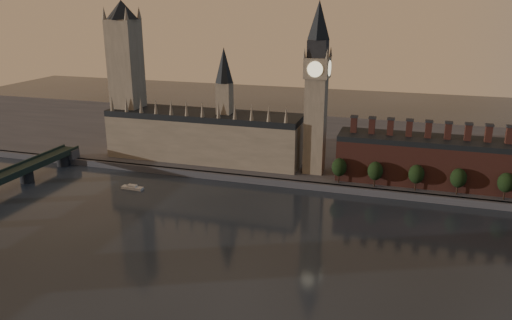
{
  "coord_description": "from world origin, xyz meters",
  "views": [
    {
      "loc": [
        61.95,
        -180.8,
        104.03
      ],
      "look_at": [
        -10.52,
        55.0,
        26.25
      ],
      "focal_mm": 35.0,
      "sensor_mm": 36.0,
      "label": 1
    }
  ],
  "objects": [
    {
      "name": "north_bank",
      "position": [
        0.0,
        178.04,
        2.0
      ],
      "size": [
        900.0,
        182.0,
        4.0
      ],
      "color": "#4D4D52",
      "rests_on": "ground"
    },
    {
      "name": "embankment_tree_4",
      "position": [
        115.64,
        94.55,
        13.47
      ],
      "size": [
        8.6,
        8.6,
        14.88
      ],
      "color": "black",
      "rests_on": "north_bank"
    },
    {
      "name": "chimney_block",
      "position": [
        80.0,
        110.0,
        17.82
      ],
      "size": [
        110.0,
        25.0,
        37.0
      ],
      "color": "brown",
      "rests_on": "north_bank"
    },
    {
      "name": "ground",
      "position": [
        0.0,
        0.0,
        0.0
      ],
      "size": [
        900.0,
        900.0,
        0.0
      ],
      "primitive_type": "plane",
      "color": "black",
      "rests_on": "ground"
    },
    {
      "name": "palace_of_westminster",
      "position": [
        -64.41,
        114.91,
        21.63
      ],
      "size": [
        130.0,
        30.3,
        74.0
      ],
      "color": "gray",
      "rests_on": "north_bank"
    },
    {
      "name": "embankment_tree_1",
      "position": [
        48.08,
        94.0,
        13.47
      ],
      "size": [
        8.6,
        8.6,
        14.88
      ],
      "color": "black",
      "rests_on": "north_bank"
    },
    {
      "name": "embankment_tree_3",
      "position": [
        92.12,
        94.94,
        13.47
      ],
      "size": [
        8.6,
        8.6,
        14.88
      ],
      "color": "black",
      "rests_on": "north_bank"
    },
    {
      "name": "embankment_tree_0",
      "position": [
        27.65,
        94.62,
        13.47
      ],
      "size": [
        8.6,
        8.6,
        14.88
      ],
      "color": "black",
      "rests_on": "north_bank"
    },
    {
      "name": "river_boat",
      "position": [
        -87.57,
        59.15,
        1.01
      ],
      "size": [
        13.29,
        4.23,
        2.63
      ],
      "rotation": [
        0.0,
        0.0,
        -0.04
      ],
      "color": "silver",
      "rests_on": "ground"
    },
    {
      "name": "big_ben",
      "position": [
        10.0,
        110.0,
        56.83
      ],
      "size": [
        15.0,
        15.0,
        107.0
      ],
      "color": "gray",
      "rests_on": "north_bank"
    },
    {
      "name": "victoria_tower",
      "position": [
        -120.0,
        115.0,
        59.09
      ],
      "size": [
        24.0,
        24.0,
        108.0
      ],
      "color": "gray",
      "rests_on": "north_bank"
    },
    {
      "name": "embankment_tree_2",
      "position": [
        70.32,
        94.97,
        13.47
      ],
      "size": [
        8.6,
        8.6,
        14.88
      ],
      "color": "black",
      "rests_on": "north_bank"
    }
  ]
}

